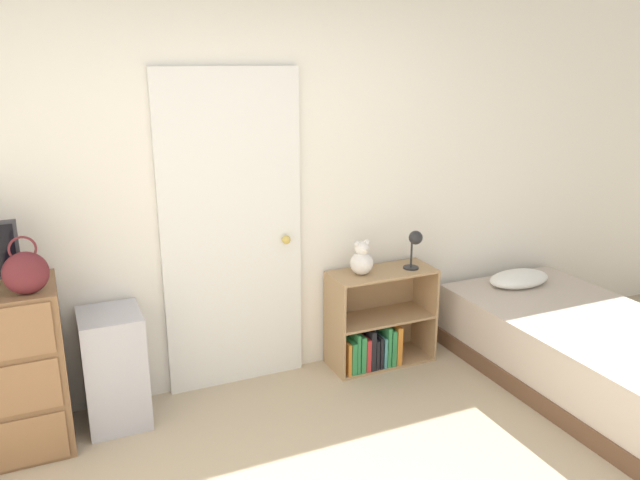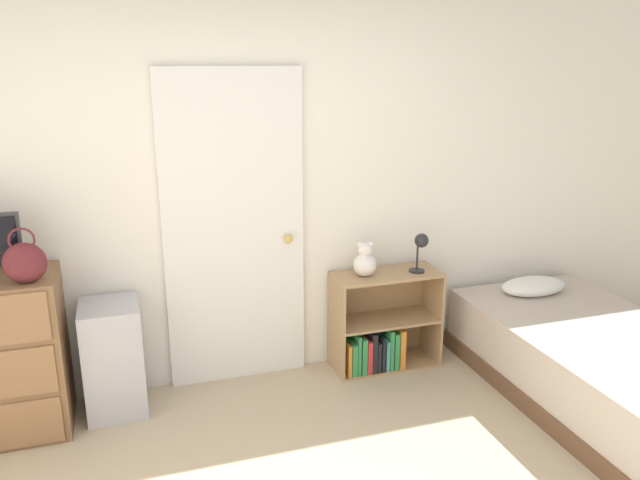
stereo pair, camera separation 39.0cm
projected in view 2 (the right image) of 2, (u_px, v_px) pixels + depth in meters
wall_back at (247, 189)px, 3.96m from camera, size 10.00×0.06×2.55m
door_closed at (235, 232)px, 3.96m from camera, size 0.90×0.09×2.03m
handbag at (25, 262)px, 3.26m from camera, size 0.22×0.11×0.30m
storage_bin at (114, 358)px, 3.74m from camera, size 0.34×0.38×0.69m
bookshelf at (379, 332)px, 4.31m from camera, size 0.74×0.32×0.68m
teddy_bear at (365, 261)px, 4.13m from camera, size 0.16×0.16×0.24m
desk_lamp at (421, 245)px, 4.18m from camera, size 0.12×0.12×0.27m
bed at (599, 365)px, 3.90m from camera, size 1.09×1.99×0.56m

